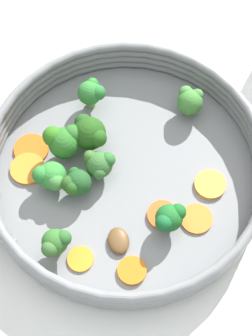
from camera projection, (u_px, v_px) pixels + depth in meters
name	position (u px, v px, depth m)	size (l,w,h in m)	color
ground_plane	(126.00, 177.00, 0.75)	(4.00, 4.00, 0.00)	white
skillet	(126.00, 175.00, 0.74)	(0.35, 0.35, 0.01)	gray
skillet_rim_wall	(126.00, 165.00, 0.71)	(0.36, 0.36, 0.05)	slate
skillet_rivet_right	(13.00, 241.00, 0.69)	(0.01, 0.01, 0.01)	gray
carrot_slice_0	(132.00, 271.00, 0.67)	(0.04, 0.04, 0.01)	orange
carrot_slice_1	(31.00, 149.00, 0.75)	(0.05, 0.05, 0.00)	orange
carrot_slice_2	(210.00, 184.00, 0.73)	(0.04, 0.04, 0.01)	orange
carrot_slice_3	(162.00, 215.00, 0.71)	(0.04, 0.04, 0.01)	#D95C1E
carrot_slice_4	(196.00, 219.00, 0.71)	(0.04, 0.04, 0.00)	orange
carrot_slice_5	(28.00, 169.00, 0.74)	(0.05, 0.05, 0.00)	orange
carrot_slice_6	(80.00, 259.00, 0.68)	(0.03, 0.03, 0.00)	orange
broccoli_floret_0	(51.00, 177.00, 0.71)	(0.04, 0.04, 0.04)	#5E9851
broccoli_floret_1	(55.00, 243.00, 0.66)	(0.04, 0.04, 0.05)	#7B9E55
broccoli_floret_2	(90.00, 133.00, 0.73)	(0.05, 0.05, 0.05)	#6F8C55
broccoli_floret_3	(169.00, 218.00, 0.68)	(0.04, 0.04, 0.05)	#7D9A59
broccoli_floret_4	(190.00, 101.00, 0.76)	(0.04, 0.04, 0.04)	#60874B
broccoli_floret_5	(91.00, 92.00, 0.76)	(0.04, 0.04, 0.05)	olive
broccoli_floret_6	(99.00, 164.00, 0.71)	(0.04, 0.04, 0.04)	#8CA66C
broccoli_floret_7	(76.00, 183.00, 0.70)	(0.04, 0.04, 0.04)	#6B9054
broccoli_floret_8	(63.00, 141.00, 0.72)	(0.04, 0.05, 0.05)	#689755
mushroom_piece_0	(118.00, 241.00, 0.69)	(0.04, 0.03, 0.01)	brown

